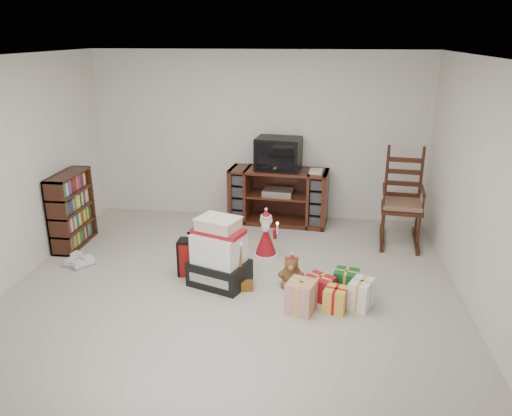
{
  "coord_description": "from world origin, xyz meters",
  "views": [
    {
      "loc": [
        0.87,
        -4.85,
        2.72
      ],
      "look_at": [
        0.19,
        0.6,
        0.78
      ],
      "focal_mm": 35.0,
      "sensor_mm": 36.0,
      "label": 1
    }
  ],
  "objects_px": {
    "teddy_bear": "(291,272)",
    "rocking_chair": "(401,208)",
    "tv_stand": "(278,196)",
    "santa_figurine": "(266,238)",
    "gift_pile": "(219,256)",
    "red_suitcase": "(194,258)",
    "sneaker_pair": "(79,262)",
    "bookshelf": "(72,211)",
    "mrs_claus_figurine": "(210,248)",
    "gift_cluster": "(336,294)",
    "crt_television": "(278,154)"
  },
  "relations": [
    {
      "from": "bookshelf",
      "to": "santa_figurine",
      "type": "bearing_deg",
      "value": -1.28
    },
    {
      "from": "teddy_bear",
      "to": "gift_pile",
      "type": "bearing_deg",
      "value": -174.06
    },
    {
      "from": "bookshelf",
      "to": "sneaker_pair",
      "type": "bearing_deg",
      "value": -61.15
    },
    {
      "from": "santa_figurine",
      "to": "mrs_claus_figurine",
      "type": "distance_m",
      "value": 0.74
    },
    {
      "from": "santa_figurine",
      "to": "bookshelf",
      "type": "bearing_deg",
      "value": 178.72
    },
    {
      "from": "red_suitcase",
      "to": "sneaker_pair",
      "type": "height_order",
      "value": "red_suitcase"
    },
    {
      "from": "bookshelf",
      "to": "rocking_chair",
      "type": "height_order",
      "value": "rocking_chair"
    },
    {
      "from": "red_suitcase",
      "to": "teddy_bear",
      "type": "bearing_deg",
      "value": -4.98
    },
    {
      "from": "rocking_chair",
      "to": "mrs_claus_figurine",
      "type": "distance_m",
      "value": 2.67
    },
    {
      "from": "gift_cluster",
      "to": "sneaker_pair",
      "type": "bearing_deg",
      "value": 169.81
    },
    {
      "from": "red_suitcase",
      "to": "bookshelf",
      "type": "bearing_deg",
      "value": 159.26
    },
    {
      "from": "sneaker_pair",
      "to": "gift_cluster",
      "type": "height_order",
      "value": "gift_cluster"
    },
    {
      "from": "santa_figurine",
      "to": "crt_television",
      "type": "relative_size",
      "value": 0.93
    },
    {
      "from": "gift_pile",
      "to": "red_suitcase",
      "type": "distance_m",
      "value": 0.4
    },
    {
      "from": "teddy_bear",
      "to": "gift_cluster",
      "type": "distance_m",
      "value": 0.63
    },
    {
      "from": "mrs_claus_figurine",
      "to": "crt_television",
      "type": "xyz_separation_m",
      "value": [
        0.69,
        1.6,
        0.82
      ]
    },
    {
      "from": "bookshelf",
      "to": "mrs_claus_figurine",
      "type": "height_order",
      "value": "bookshelf"
    },
    {
      "from": "tv_stand",
      "to": "santa_figurine",
      "type": "distance_m",
      "value": 1.25
    },
    {
      "from": "teddy_bear",
      "to": "rocking_chair",
      "type": "bearing_deg",
      "value": 47.02
    },
    {
      "from": "tv_stand",
      "to": "rocking_chair",
      "type": "bearing_deg",
      "value": -9.85
    },
    {
      "from": "red_suitcase",
      "to": "sneaker_pair",
      "type": "relative_size",
      "value": 1.37
    },
    {
      "from": "santa_figurine",
      "to": "crt_television",
      "type": "height_order",
      "value": "crt_television"
    },
    {
      "from": "crt_television",
      "to": "tv_stand",
      "type": "bearing_deg",
      "value": -44.82
    },
    {
      "from": "bookshelf",
      "to": "gift_cluster",
      "type": "height_order",
      "value": "bookshelf"
    },
    {
      "from": "gift_cluster",
      "to": "santa_figurine",
      "type": "bearing_deg",
      "value": 127.57
    },
    {
      "from": "mrs_claus_figurine",
      "to": "gift_cluster",
      "type": "relative_size",
      "value": 0.73
    },
    {
      "from": "rocking_chair",
      "to": "gift_pile",
      "type": "bearing_deg",
      "value": -138.19
    },
    {
      "from": "rocking_chair",
      "to": "mrs_claus_figurine",
      "type": "height_order",
      "value": "rocking_chair"
    },
    {
      "from": "tv_stand",
      "to": "gift_pile",
      "type": "distance_m",
      "value": 2.11
    },
    {
      "from": "gift_pile",
      "to": "santa_figurine",
      "type": "distance_m",
      "value": 0.93
    },
    {
      "from": "rocking_chair",
      "to": "red_suitcase",
      "type": "height_order",
      "value": "rocking_chair"
    },
    {
      "from": "tv_stand",
      "to": "teddy_bear",
      "type": "xyz_separation_m",
      "value": [
        0.31,
        -1.96,
        -0.26
      ]
    },
    {
      "from": "tv_stand",
      "to": "mrs_claus_figurine",
      "type": "bearing_deg",
      "value": -108.39
    },
    {
      "from": "rocking_chair",
      "to": "sneaker_pair",
      "type": "relative_size",
      "value": 3.54
    },
    {
      "from": "bookshelf",
      "to": "sneaker_pair",
      "type": "relative_size",
      "value": 2.63
    },
    {
      "from": "gift_cluster",
      "to": "bookshelf",
      "type": "bearing_deg",
      "value": 161.23
    },
    {
      "from": "bookshelf",
      "to": "gift_pile",
      "type": "relative_size",
      "value": 1.27
    },
    {
      "from": "teddy_bear",
      "to": "gift_cluster",
      "type": "relative_size",
      "value": 0.41
    },
    {
      "from": "bookshelf",
      "to": "gift_cluster",
      "type": "bearing_deg",
      "value": -18.77
    },
    {
      "from": "gift_pile",
      "to": "rocking_chair",
      "type": "bearing_deg",
      "value": 56.43
    },
    {
      "from": "mrs_claus_figurine",
      "to": "crt_television",
      "type": "height_order",
      "value": "crt_television"
    },
    {
      "from": "gift_pile",
      "to": "red_suitcase",
      "type": "xyz_separation_m",
      "value": [
        -0.34,
        0.18,
        -0.12
      ]
    },
    {
      "from": "gift_cluster",
      "to": "gift_pile",
      "type": "bearing_deg",
      "value": 166.77
    },
    {
      "from": "rocking_chair",
      "to": "santa_figurine",
      "type": "height_order",
      "value": "rocking_chair"
    },
    {
      "from": "rocking_chair",
      "to": "gift_cluster",
      "type": "bearing_deg",
      "value": -109.37
    },
    {
      "from": "rocking_chair",
      "to": "gift_pile",
      "type": "distance_m",
      "value": 2.72
    },
    {
      "from": "santa_figurine",
      "to": "sneaker_pair",
      "type": "bearing_deg",
      "value": -166.18
    },
    {
      "from": "tv_stand",
      "to": "crt_television",
      "type": "distance_m",
      "value": 0.65
    },
    {
      "from": "red_suitcase",
      "to": "sneaker_pair",
      "type": "bearing_deg",
      "value": 177.14
    },
    {
      "from": "teddy_bear",
      "to": "santa_figurine",
      "type": "height_order",
      "value": "santa_figurine"
    }
  ]
}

